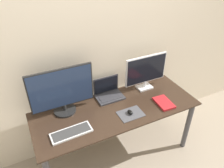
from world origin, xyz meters
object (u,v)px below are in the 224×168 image
object	(u,v)px
monitor_right	(146,71)
keyboard	(71,132)
laptop	(108,92)
book	(164,103)
mouse	(130,112)
monitor_left	(62,91)

from	to	relation	value
monitor_right	keyboard	world-z (taller)	monitor_right
laptop	book	distance (m)	0.63
monitor_right	laptop	xyz separation A→B (m)	(-0.46, 0.04, -0.18)
mouse	book	world-z (taller)	mouse
keyboard	book	bearing A→B (deg)	-0.91
monitor_left	mouse	distance (m)	0.72
mouse	book	xyz separation A→B (m)	(0.42, -0.01, -0.01)
monitor_left	laptop	world-z (taller)	monitor_left
laptop	keyboard	size ratio (longest dim) A/B	0.79
book	monitor_right	bearing A→B (deg)	94.07
keyboard	book	xyz separation A→B (m)	(1.04, -0.02, 0.00)
laptop	keyboard	bearing A→B (deg)	-145.85
monitor_right	book	xyz separation A→B (m)	(0.02, -0.35, -0.22)
monitor_right	mouse	size ratio (longest dim) A/B	7.17
mouse	book	size ratio (longest dim) A/B	0.29
monitor_right	book	distance (m)	0.42
laptop	mouse	xyz separation A→B (m)	(0.07, -0.38, -0.03)
monitor_right	keyboard	distance (m)	1.09
mouse	monitor_right	bearing A→B (deg)	40.87
laptop	book	bearing A→B (deg)	-38.90
keyboard	laptop	bearing A→B (deg)	34.15
mouse	book	bearing A→B (deg)	-1.65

